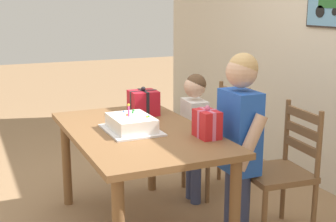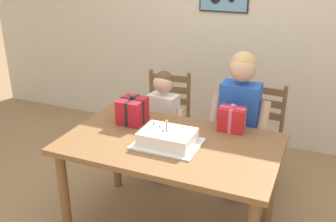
{
  "view_description": "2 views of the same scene",
  "coord_description": "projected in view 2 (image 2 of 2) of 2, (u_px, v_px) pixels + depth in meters",
  "views": [
    {
      "loc": [
        2.85,
        -1.05,
        1.59
      ],
      "look_at": [
        0.01,
        0.22,
        0.86
      ],
      "focal_mm": 49.44,
      "sensor_mm": 36.0,
      "label": 1
    },
    {
      "loc": [
        0.93,
        -2.22,
        1.98
      ],
      "look_at": [
        -0.04,
        0.05,
        0.96
      ],
      "focal_mm": 41.49,
      "sensor_mm": 36.0,
      "label": 2
    }
  ],
  "objects": [
    {
      "name": "back_wall",
      "position": [
        237.0,
        21.0,
        3.99
      ],
      "size": [
        6.4,
        0.11,
        2.6
      ],
      "color": "beige",
      "rests_on": "ground"
    },
    {
      "name": "dining_table",
      "position": [
        170.0,
        154.0,
        2.73
      ],
      "size": [
        1.5,
        0.89,
        0.75
      ],
      "color": "brown",
      "rests_on": "ground"
    },
    {
      "name": "birthday_cake",
      "position": [
        168.0,
        138.0,
        2.63
      ],
      "size": [
        0.44,
        0.34,
        0.19
      ],
      "color": "silver",
      "rests_on": "dining_table"
    },
    {
      "name": "gift_box_red_large",
      "position": [
        232.0,
        119.0,
        2.83
      ],
      "size": [
        0.19,
        0.13,
        0.21
      ],
      "color": "red",
      "rests_on": "dining_table"
    },
    {
      "name": "gift_box_beside_cake",
      "position": [
        132.0,
        111.0,
        2.96
      ],
      "size": [
        0.19,
        0.21,
        0.22
      ],
      "color": "red",
      "rests_on": "dining_table"
    },
    {
      "name": "chair_left",
      "position": [
        165.0,
        121.0,
        3.71
      ],
      "size": [
        0.45,
        0.45,
        0.92
      ],
      "color": "brown",
      "rests_on": "ground"
    },
    {
      "name": "chair_right",
      "position": [
        255.0,
        136.0,
        3.4
      ],
      "size": [
        0.46,
        0.46,
        0.92
      ],
      "color": "brown",
      "rests_on": "ground"
    },
    {
      "name": "child_older",
      "position": [
        239.0,
        114.0,
        3.06
      ],
      "size": [
        0.46,
        0.26,
        1.28
      ],
      "color": "#38426B",
      "rests_on": "ground"
    },
    {
      "name": "child_younger",
      "position": [
        163.0,
        118.0,
        3.35
      ],
      "size": [
        0.4,
        0.23,
        1.06
      ],
      "color": "#38426B",
      "rests_on": "ground"
    }
  ]
}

